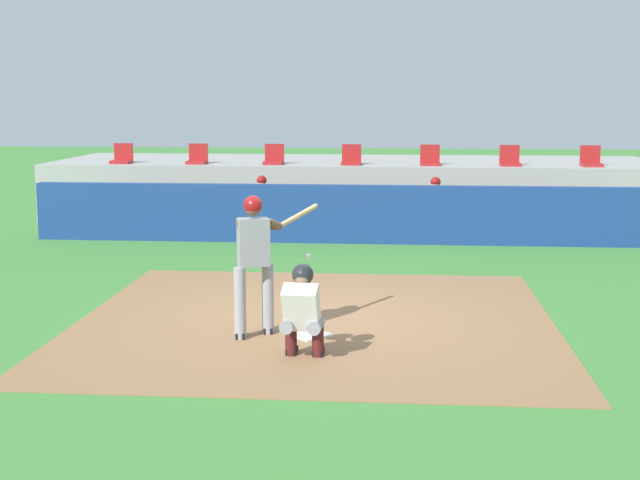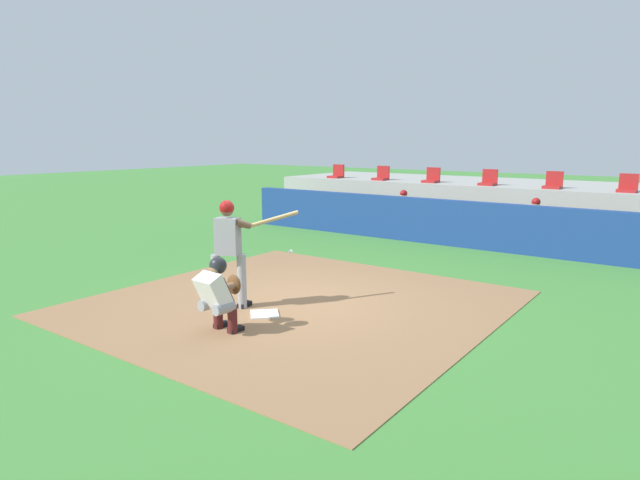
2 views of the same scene
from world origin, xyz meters
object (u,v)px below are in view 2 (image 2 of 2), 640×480
at_px(batter_at_plate, 230,247).
at_px(stadium_seat_2, 432,178).
at_px(stadium_seat_0, 337,174).
at_px(home_plate, 265,314).
at_px(stadium_seat_3, 488,181).
at_px(stadium_seat_1, 381,176).
at_px(dugout_player_1, 533,222).
at_px(stadium_seat_5, 628,187).
at_px(catcher_crouched, 219,292).
at_px(dugout_player_0, 401,211).
at_px(stadium_seat_4, 553,184).

distance_m(batter_at_plate, stadium_seat_2, 10.31).
height_order(batter_at_plate, stadium_seat_2, stadium_seat_2).
bearing_deg(stadium_seat_0, home_plate, -61.31).
bearing_deg(stadium_seat_3, stadium_seat_1, 180.00).
distance_m(dugout_player_1, stadium_seat_1, 6.05).
xyz_separation_m(stadium_seat_3, stadium_seat_5, (3.71, 0.00, 0.00)).
bearing_deg(catcher_crouched, batter_at_plate, 127.00).
distance_m(batter_at_plate, stadium_seat_1, 10.68).
xyz_separation_m(dugout_player_1, stadium_seat_0, (-7.49, 2.03, 0.86)).
bearing_deg(stadium_seat_1, stadium_seat_5, 0.00).
xyz_separation_m(catcher_crouched, stadium_seat_0, (-5.58, 11.14, 0.93)).
xyz_separation_m(dugout_player_0, stadium_seat_3, (1.86, 2.03, 0.86)).
xyz_separation_m(stadium_seat_3, stadium_seat_4, (1.86, 0.00, 0.00)).
height_order(batter_at_plate, stadium_seat_0, stadium_seat_0).
bearing_deg(stadium_seat_0, stadium_seat_3, 0.00).
height_order(stadium_seat_2, stadium_seat_3, same).
height_order(home_plate, stadium_seat_4, stadium_seat_4).
height_order(batter_at_plate, dugout_player_1, batter_at_plate).
height_order(home_plate, batter_at_plate, batter_at_plate).
relative_size(dugout_player_0, stadium_seat_5, 2.71).
relative_size(dugout_player_0, stadium_seat_3, 2.71).
xyz_separation_m(stadium_seat_0, stadium_seat_1, (1.86, 0.00, 0.00)).
distance_m(stadium_seat_2, stadium_seat_3, 1.86).
height_order(stadium_seat_0, stadium_seat_3, same).
bearing_deg(batter_at_plate, stadium_seat_4, 76.07).
bearing_deg(stadium_seat_1, stadium_seat_4, 0.00).
bearing_deg(dugout_player_0, dugout_player_1, 0.00).
bearing_deg(home_plate, stadium_seat_4, 79.66).
distance_m(stadium_seat_1, stadium_seat_5, 7.43).
bearing_deg(dugout_player_0, stadium_seat_2, 89.84).
relative_size(batter_at_plate, stadium_seat_0, 3.76).
height_order(catcher_crouched, stadium_seat_0, stadium_seat_0).
bearing_deg(stadium_seat_5, stadium_seat_3, 180.00).
relative_size(batter_at_plate, stadium_seat_5, 3.76).
xyz_separation_m(stadium_seat_1, stadium_seat_3, (3.71, 0.00, 0.00)).
xyz_separation_m(stadium_seat_2, stadium_seat_4, (3.71, 0.00, 0.00)).
relative_size(stadium_seat_0, stadium_seat_5, 1.00).
bearing_deg(stadium_seat_5, catcher_crouched, -108.41).
xyz_separation_m(catcher_crouched, stadium_seat_2, (-1.86, 11.14, 0.93)).
bearing_deg(dugout_player_1, stadium_seat_0, 164.79).
bearing_deg(stadium_seat_1, dugout_player_0, -47.70).
height_order(dugout_player_0, stadium_seat_2, stadium_seat_2).
xyz_separation_m(home_plate, catcher_crouched, (0.01, -0.96, 0.59)).
distance_m(catcher_crouched, dugout_player_0, 9.30).
height_order(batter_at_plate, stadium_seat_4, stadium_seat_4).
height_order(stadium_seat_2, stadium_seat_4, same).
distance_m(home_plate, stadium_seat_1, 10.94).
xyz_separation_m(catcher_crouched, dugout_player_1, (1.91, 9.11, 0.06)).
relative_size(home_plate, stadium_seat_3, 0.92).
height_order(stadium_seat_1, stadium_seat_5, same).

